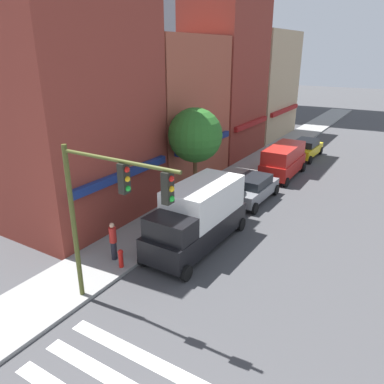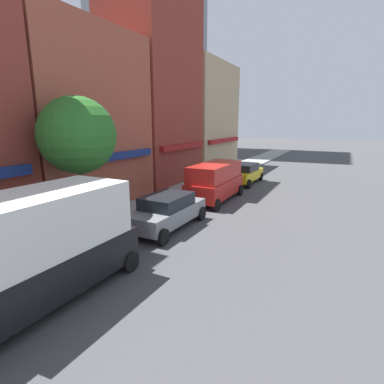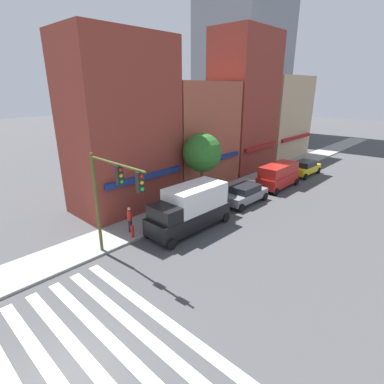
% 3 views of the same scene
% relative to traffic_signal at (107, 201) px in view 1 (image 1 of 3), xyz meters
% --- Properties ---
extents(storefront_row, '(33.87, 5.30, 15.08)m').
position_rel_traffic_signal_xyz_m(storefront_row, '(18.08, 6.81, 1.83)').
color(storefront_row, maroon).
rests_on(storefront_row, ground_plane).
extents(traffic_signal, '(0.32, 4.67, 6.00)m').
position_rel_traffic_signal_xyz_m(traffic_signal, '(0.00, 0.00, 0.00)').
color(traffic_signal, '#474C1E').
rests_on(traffic_signal, ground_plane).
extents(box_truck_black, '(6.23, 2.42, 3.04)m').
position_rel_traffic_signal_xyz_m(box_truck_black, '(5.82, 0.02, -2.77)').
color(box_truck_black, black).
rests_on(box_truck_black, ground_plane).
extents(sedan_grey, '(4.43, 2.02, 1.59)m').
position_rel_traffic_signal_xyz_m(sedan_grey, '(12.53, 0.02, -3.51)').
color(sedan_grey, slate).
rests_on(sedan_grey, ground_plane).
extents(van_red, '(5.02, 2.22, 2.34)m').
position_rel_traffic_signal_xyz_m(van_red, '(18.21, 0.02, -3.07)').
color(van_red, '#B21E19').
rests_on(van_red, ground_plane).
extents(sedan_yellow, '(4.45, 2.02, 1.59)m').
position_rel_traffic_signal_xyz_m(sedan_yellow, '(24.38, 0.02, -3.51)').
color(sedan_yellow, yellow).
rests_on(sedan_yellow, ground_plane).
extents(pedestrian_red_jacket, '(0.32, 0.32, 1.77)m').
position_rel_traffic_signal_xyz_m(pedestrian_red_jacket, '(2.57, 2.42, -3.28)').
color(pedestrian_red_jacket, '#23232D').
rests_on(pedestrian_red_jacket, sidewalk_left).
extents(fire_hydrant, '(0.24, 0.24, 0.84)m').
position_rel_traffic_signal_xyz_m(fire_hydrant, '(2.23, 1.72, -3.74)').
color(fire_hydrant, red).
rests_on(fire_hydrant, sidewalk_left).
extents(street_tree, '(3.15, 3.15, 5.72)m').
position_rel_traffic_signal_xyz_m(street_tree, '(10.21, 2.82, -0.07)').
color(street_tree, brown).
rests_on(street_tree, sidewalk_left).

